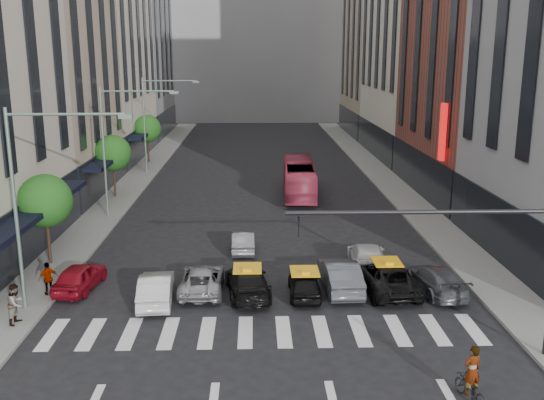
{
  "coord_description": "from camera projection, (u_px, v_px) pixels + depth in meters",
  "views": [
    {
      "loc": [
        -0.57,
        -21.82,
        11.33
      ],
      "look_at": [
        0.32,
        8.43,
        4.0
      ],
      "focal_mm": 40.0,
      "sensor_mm": 36.0,
      "label": 1
    }
  ],
  "objects": [
    {
      "name": "tree_mid",
      "position": [
        113.0,
        153.0,
        47.95
      ],
      "size": [
        2.88,
        2.88,
        4.95
      ],
      "color": "black",
      "rests_on": "sidewalk_left"
    },
    {
      "name": "car_grey_mid",
      "position": [
        340.0,
        275.0,
        29.65
      ],
      "size": [
        1.84,
        4.73,
        1.53
      ],
      "primitive_type": "imported",
      "rotation": [
        0.0,
        0.0,
        3.19
      ],
      "color": "#45484E",
      "rests_on": "ground"
    },
    {
      "name": "car_white_front",
      "position": [
        156.0,
        288.0,
        28.19
      ],
      "size": [
        1.81,
        4.35,
        1.4
      ],
      "primitive_type": "imported",
      "rotation": [
        0.0,
        0.0,
        3.22
      ],
      "color": "#BBBBBB",
      "rests_on": "ground"
    },
    {
      "name": "taxi_right",
      "position": [
        386.0,
        276.0,
        29.64
      ],
      "size": [
        2.79,
        5.39,
        1.45
      ],
      "primitive_type": "imported",
      "rotation": [
        0.0,
        0.0,
        3.22
      ],
      "color": "black",
      "rests_on": "ground"
    },
    {
      "name": "car_grey_curb",
      "position": [
        436.0,
        280.0,
        29.37
      ],
      "size": [
        2.38,
        4.7,
        1.31
      ],
      "primitive_type": "imported",
      "rotation": [
        0.0,
        0.0,
        3.27
      ],
      "color": "#46484E",
      "rests_on": "ground"
    },
    {
      "name": "building_left_b",
      "position": [
        46.0,
        45.0,
        47.78
      ],
      "size": [
        8.0,
        16.0,
        24.0
      ],
      "primitive_type": "cube",
      "color": "tan",
      "rests_on": "ground"
    },
    {
      "name": "streetlamp_near",
      "position": [
        35.0,
        183.0,
        26.1
      ],
      "size": [
        5.38,
        0.25,
        9.0
      ],
      "color": "gray",
      "rests_on": "sidewalk_left"
    },
    {
      "name": "building_far",
      "position": [
        257.0,
        13.0,
        102.22
      ],
      "size": [
        30.0,
        10.0,
        36.0
      ],
      "primitive_type": "cube",
      "color": "gray",
      "rests_on": "ground"
    },
    {
      "name": "pedestrian_far",
      "position": [
        48.0,
        278.0,
        28.72
      ],
      "size": [
        0.98,
        0.88,
        1.6
      ],
      "primitive_type": "imported",
      "rotation": [
        0.0,
        0.0,
        3.8
      ],
      "color": "gray",
      "rests_on": "sidewalk_left"
    },
    {
      "name": "car_silver",
      "position": [
        202.0,
        279.0,
        29.51
      ],
      "size": [
        2.1,
        4.49,
        1.24
      ],
      "primitive_type": "imported",
      "rotation": [
        0.0,
        0.0,
        3.15
      ],
      "color": "#9E9EA3",
      "rests_on": "ground"
    },
    {
      "name": "car_row2_left",
      "position": [
        243.0,
        241.0,
        35.57
      ],
      "size": [
        1.37,
        3.74,
        1.22
      ],
      "primitive_type": "imported",
      "rotation": [
        0.0,
        0.0,
        3.16
      ],
      "color": "gray",
      "rests_on": "ground"
    },
    {
      "name": "liberty_sign",
      "position": [
        443.0,
        132.0,
        42.26
      ],
      "size": [
        0.3,
        0.7,
        4.0
      ],
      "color": "red",
      "rests_on": "ground"
    },
    {
      "name": "streetlamp_far",
      "position": [
        154.0,
        113.0,
        57.18
      ],
      "size": [
        5.38,
        0.25,
        9.0
      ],
      "color": "gray",
      "rests_on": "sidewalk_left"
    },
    {
      "name": "traffic_signal",
      "position": [
        481.0,
        247.0,
        22.08
      ],
      "size": [
        10.1,
        0.2,
        6.0
      ],
      "color": "black",
      "rests_on": "ground"
    },
    {
      "name": "bus",
      "position": [
        299.0,
        178.0,
        49.38
      ],
      "size": [
        2.8,
        10.34,
        2.86
      ],
      "primitive_type": "imported",
      "rotation": [
        0.0,
        0.0,
        3.1
      ],
      "color": "#C03854",
      "rests_on": "ground"
    },
    {
      "name": "building_right_d",
      "position": [
        380.0,
        34.0,
        84.22
      ],
      "size": [
        8.0,
        18.0,
        28.0
      ],
      "primitive_type": "cube",
      "color": "tan",
      "rests_on": "ground"
    },
    {
      "name": "motorcycle",
      "position": [
        471.0,
        389.0,
        20.18
      ],
      "size": [
        1.09,
        1.77,
        0.88
      ],
      "primitive_type": "imported",
      "rotation": [
        0.0,
        0.0,
        3.47
      ],
      "color": "black",
      "rests_on": "ground"
    },
    {
      "name": "pedestrian_near",
      "position": [
        16.0,
        304.0,
        25.62
      ],
      "size": [
        0.81,
        0.96,
        1.77
      ],
      "primitive_type": "imported",
      "rotation": [
        0.0,
        0.0,
        1.4
      ],
      "color": "gray",
      "rests_on": "sidewalk_left"
    },
    {
      "name": "sidewalk_left",
      "position": [
        129.0,
        186.0,
        52.68
      ],
      "size": [
        3.0,
        96.0,
        0.15
      ],
      "primitive_type": "cube",
      "color": "slate",
      "rests_on": "ground"
    },
    {
      "name": "building_left_d",
      "position": [
        134.0,
        26.0,
        83.01
      ],
      "size": [
        8.0,
        18.0,
        30.0
      ],
      "primitive_type": "cube",
      "color": "gray",
      "rests_on": "ground"
    },
    {
      "name": "sidewalk_right",
      "position": [
        391.0,
        185.0,
        53.34
      ],
      "size": [
        3.0,
        96.0,
        0.15
      ],
      "primitive_type": "cube",
      "color": "slate",
      "rests_on": "ground"
    },
    {
      "name": "taxi_center",
      "position": [
        304.0,
        284.0,
        28.91
      ],
      "size": [
        1.52,
        3.68,
        1.25
      ],
      "primitive_type": "imported",
      "rotation": [
        0.0,
        0.0,
        3.13
      ],
      "color": "black",
      "rests_on": "ground"
    },
    {
      "name": "rider",
      "position": [
        474.0,
        353.0,
        19.87
      ],
      "size": [
        0.75,
        0.61,
        1.77
      ],
      "primitive_type": "imported",
      "rotation": [
        0.0,
        0.0,
        3.47
      ],
      "color": "gray",
      "rests_on": "motorcycle"
    },
    {
      "name": "streetlamp_mid",
      "position": [
        117.0,
        135.0,
        41.64
      ],
      "size": [
        5.38,
        0.25,
        9.0
      ],
      "color": "gray",
      "rests_on": "sidewalk_left"
    },
    {
      "name": "building_right_b",
      "position": [
        477.0,
        32.0,
        47.54
      ],
      "size": [
        8.0,
        18.0,
        26.0
      ],
      "primitive_type": "cube",
      "color": "brown",
      "rests_on": "ground"
    },
    {
      "name": "car_red",
      "position": [
        80.0,
        277.0,
        29.74
      ],
      "size": [
        2.08,
        4.11,
        1.34
      ],
      "primitive_type": "imported",
      "rotation": [
        0.0,
        0.0,
        3.01
      ],
      "color": "maroon",
      "rests_on": "ground"
    },
    {
      "name": "taxi_left",
      "position": [
        248.0,
        282.0,
        29.01
      ],
      "size": [
        2.48,
        4.9,
        1.36
      ],
      "primitive_type": "imported",
      "rotation": [
        0.0,
        0.0,
        3.27
      ],
      "color": "black",
      "rests_on": "ground"
    },
    {
      "name": "tree_far",
      "position": [
        147.0,
        129.0,
        63.49
      ],
      "size": [
        2.88,
        2.88,
        4.95
      ],
      "color": "black",
      "rests_on": "sidewalk_left"
    },
    {
      "name": "car_row2_right",
      "position": [
        367.0,
        257.0,
        32.6
      ],
      "size": [
        2.34,
        4.92,
        1.39
      ],
      "primitive_type": "imported",
      "rotation": [
        0.0,
        0.0,
        3.06
      ],
      "color": "silver",
      "rests_on": "ground"
    },
    {
      "name": "tree_near",
      "position": [
        45.0,
        201.0,
        32.4
      ],
      "size": [
        2.88,
        2.88,
        4.95
      ],
      "color": "black",
      "rests_on": "sidewalk_left"
    },
    {
      "name": "ground",
      "position": [
        270.0,
        349.0,
        23.89
      ],
      "size": [
        160.0,
        160.0,
        0.0
      ],
      "primitive_type": "plane",
      "color": "black",
      "rests_on": "ground"
    }
  ]
}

